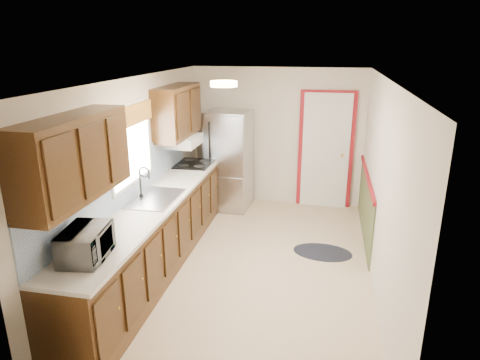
% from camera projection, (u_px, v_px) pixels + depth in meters
% --- Properties ---
extents(room_shell, '(3.20, 5.20, 2.52)m').
position_uv_depth(room_shell, '(253.00, 180.00, 5.20)').
color(room_shell, beige).
rests_on(room_shell, ground).
extents(kitchen_run, '(0.63, 4.00, 2.20)m').
position_uv_depth(kitchen_run, '(150.00, 211.00, 5.28)').
color(kitchen_run, '#341E0B').
rests_on(kitchen_run, ground).
extents(back_wall_trim, '(1.12, 2.30, 2.08)m').
position_uv_depth(back_wall_trim, '(334.00, 162.00, 7.16)').
color(back_wall_trim, maroon).
rests_on(back_wall_trim, ground).
extents(ceiling_fixture, '(0.30, 0.30, 0.06)m').
position_uv_depth(ceiling_fixture, '(224.00, 84.00, 4.71)').
color(ceiling_fixture, '#FFD88C').
rests_on(ceiling_fixture, room_shell).
extents(microwave, '(0.36, 0.56, 0.35)m').
position_uv_depth(microwave, '(85.00, 241.00, 3.80)').
color(microwave, white).
rests_on(microwave, kitchen_run).
extents(refrigerator, '(0.75, 0.74, 1.71)m').
position_uv_depth(refrigerator, '(229.00, 160.00, 7.36)').
color(refrigerator, '#B7B7BC').
rests_on(refrigerator, ground).
extents(rug, '(0.85, 0.59, 0.01)m').
position_uv_depth(rug, '(322.00, 252.00, 5.96)').
color(rug, black).
rests_on(rug, ground).
extents(cooktop, '(0.54, 0.64, 0.02)m').
position_uv_depth(cooktop, '(194.00, 164.00, 6.80)').
color(cooktop, black).
rests_on(cooktop, kitchen_run).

